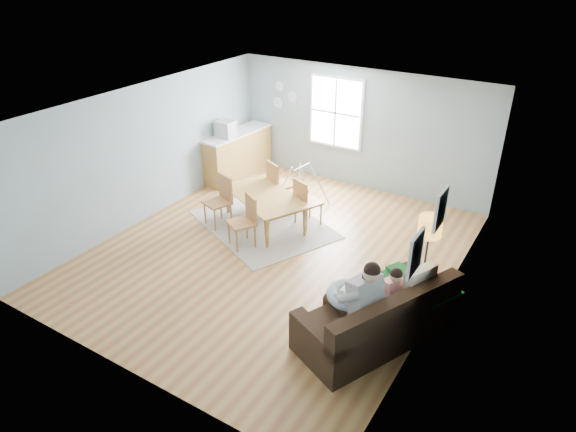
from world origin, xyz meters
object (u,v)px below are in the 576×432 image
Objects in this scene: sofa at (379,321)px; monitor at (225,129)px; chair_se at (246,218)px; chair_sw at (221,197)px; chair_nw at (278,181)px; counter at (237,154)px; chair_ne at (305,200)px; toddler at (389,287)px; dining_table at (263,210)px; floor_lamp at (429,235)px; baby_swing at (301,189)px; storage_cube at (352,330)px; father at (356,297)px.

monitor is (-5.23, 3.34, 0.95)m from sofa.
chair_se reaches higher than sofa.
chair_nw is at bearing 65.28° from chair_sw.
chair_ne is at bearing -26.93° from counter.
toddler is 0.89× the size of chair_se.
toddler reaches higher than dining_table.
floor_lamp reaches higher than chair_ne.
chair_se is 1.65m from chair_nw.
baby_swing is at bearing -6.65° from monitor.
storage_cube is 6.23m from monitor.
floor_lamp reaches higher than storage_cube.
counter reaches higher than chair_se.
chair_nw is at bearing -141.89° from baby_swing.
chair_sw is 1.79m from baby_swing.
chair_nw is 0.98m from chair_ne.
floor_lamp is 6.24m from counter.
storage_cube is (-0.56, -1.18, -1.10)m from floor_lamp.
toddler is at bearing -30.61° from monitor.
baby_swing is at bearing 57.84° from chair_sw.
storage_cube is at bearing -88.08° from father.
storage_cube is at bearing -131.64° from sofa.
chair_nw reaches higher than chair_ne.
baby_swing is at bearing 130.10° from father.
floor_lamp reaches higher than chair_sw.
chair_nw is (-3.46, 2.77, 0.27)m from sofa.
counter is at bearing 87.31° from monitor.
chair_nw is (-3.48, 2.54, -0.18)m from toddler.
monitor is (-2.65, 0.97, 0.71)m from chair_ne.
floor_lamp reaches higher than toddler.
counter is at bearing 144.56° from sofa.
storage_cube is 0.54× the size of baby_swing.
baby_swing is (0.23, 1.12, 0.08)m from dining_table.
sofa is 0.58m from father.
sofa is 0.51m from toddler.
counter reaches higher than sofa.
monitor is at bearing 149.39° from toddler.
father is 1.44× the size of baby_swing.
floor_lamp is 1.62× the size of chair_sw.
chair_sw is (-4.31, 0.69, -0.78)m from floor_lamp.
chair_sw is 1.03× the size of chair_se.
monitor reaches higher than chair_sw.
chair_sw reaches higher than storage_cube.
chair_nw reaches higher than dining_table.
chair_ne reaches higher than sofa.
dining_table is 1.80× the size of baby_swing.
floor_lamp is 4.08× the size of monitor.
chair_ne is 2.96m from counter.
sofa is at bearing -32.53° from monitor.
monitor is at bearing 143.76° from storage_cube.
floor_lamp is 3.03× the size of storage_cube.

